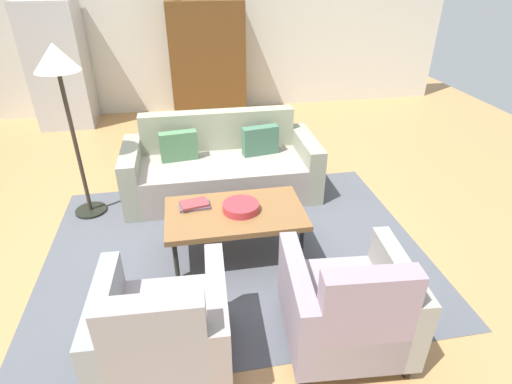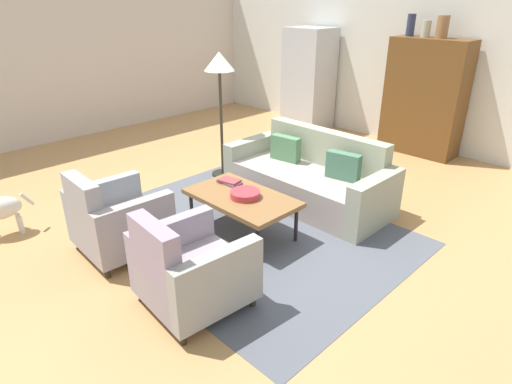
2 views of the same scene
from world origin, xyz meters
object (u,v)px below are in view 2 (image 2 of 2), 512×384
object	(u,v)px
fruit_bowl	(245,194)
refrigerator	(309,79)
vase_tall	(411,25)
couch	(311,179)
vase_round	(426,29)
floor_lamp	(220,73)
vase_small	(443,27)
coffee_table	(242,199)
book_stack	(229,181)
armchair_left	(114,222)
armchair_right	(188,272)
cabinet	(425,98)

from	to	relation	value
fruit_bowl	refrigerator	xyz separation A→B (m)	(-2.23, 3.81, 0.44)
vase_tall	refrigerator	bearing A→B (deg)	-176.93
couch	vase_tall	distance (m)	3.21
vase_round	floor_lamp	bearing A→B (deg)	-114.74
vase_round	refrigerator	size ratio (longest dim) A/B	0.13
fruit_bowl	vase_round	size ratio (longest dim) A/B	1.30
vase_small	coffee_table	bearing A→B (deg)	-92.69
fruit_bowl	book_stack	bearing A→B (deg)	161.53
armchair_left	floor_lamp	xyz separation A→B (m)	(-0.82, 2.13, 1.10)
couch	vase_small	world-z (taller)	vase_small
coffee_table	vase_round	xyz separation A→B (m)	(-0.07, 3.91, 1.51)
fruit_bowl	floor_lamp	distance (m)	2.01
coffee_table	book_stack	world-z (taller)	book_stack
armchair_left	book_stack	world-z (taller)	armchair_left
armchair_right	floor_lamp	size ratio (longest dim) A/B	0.51
book_stack	vase_tall	distance (m)	4.06
armchair_left	coffee_table	bearing A→B (deg)	65.39
book_stack	vase_small	world-z (taller)	vase_small
couch	floor_lamp	size ratio (longest dim) A/B	1.22
armchair_left	fruit_bowl	xyz separation A→B (m)	(0.66, 1.17, 0.14)
fruit_bowl	vase_round	world-z (taller)	vase_round
book_stack	refrigerator	distance (m)	4.14
cabinet	fruit_bowl	bearing A→B (deg)	-90.46
refrigerator	coffee_table	bearing A→B (deg)	-60.29
couch	fruit_bowl	distance (m)	1.20
coffee_table	armchair_right	xyz separation A→B (m)	(0.59, -1.17, -0.07)
vase_round	floor_lamp	world-z (taller)	vase_round
armchair_right	floor_lamp	distance (m)	3.13
fruit_bowl	floor_lamp	xyz separation A→B (m)	(-1.48, 0.96, 0.96)
couch	fruit_bowl	size ratio (longest dim) A/B	6.65
armchair_right	book_stack	bearing A→B (deg)	130.57
couch	vase_tall	world-z (taller)	vase_tall
armchair_right	cabinet	world-z (taller)	cabinet
armchair_left	book_stack	size ratio (longest dim) A/B	3.19
armchair_left	vase_small	size ratio (longest dim) A/B	2.76
vase_round	floor_lamp	size ratio (longest dim) A/B	0.14
vase_round	floor_lamp	xyz separation A→B (m)	(-1.36, -2.95, -0.48)
armchair_left	fruit_bowl	size ratio (longest dim) A/B	2.78
coffee_table	armchair_left	bearing A→B (deg)	-117.35
vase_round	refrigerator	xyz separation A→B (m)	(-2.11, -0.10, -1.00)
book_stack	refrigerator	world-z (taller)	refrigerator
armchair_right	vase_small	bearing A→B (deg)	99.40
coffee_table	vase_round	bearing A→B (deg)	90.97
coffee_table	armchair_left	distance (m)	1.31
couch	floor_lamp	bearing A→B (deg)	9.32
book_stack	coffee_table	bearing A→B (deg)	-21.07
couch	coffee_table	world-z (taller)	couch
coffee_table	vase_round	size ratio (longest dim) A/B	4.94
coffee_table	vase_round	distance (m)	4.19
coffee_table	book_stack	size ratio (longest dim) A/B	4.35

